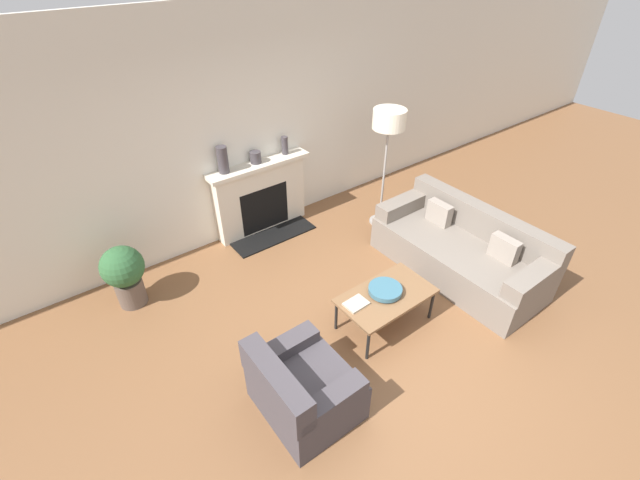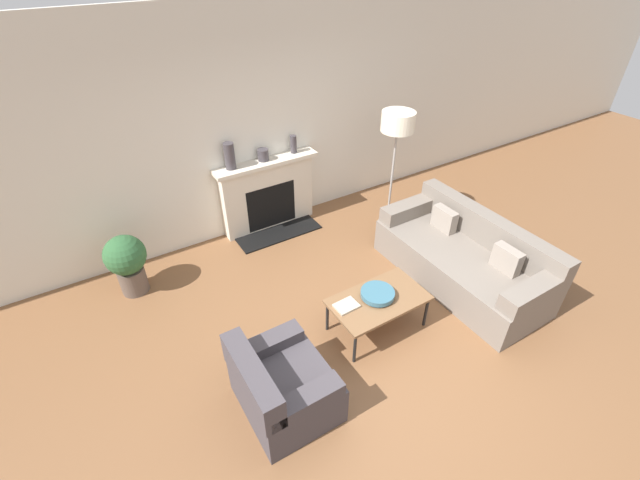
# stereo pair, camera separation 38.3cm
# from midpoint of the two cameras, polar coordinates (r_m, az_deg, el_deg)

# --- Properties ---
(ground_plane) EXTENTS (18.00, 18.00, 0.00)m
(ground_plane) POSITION_cam_midpoint_polar(r_m,az_deg,el_deg) (4.51, 10.80, -14.90)
(ground_plane) COLOR brown
(wall_back) EXTENTS (18.00, 0.06, 2.90)m
(wall_back) POSITION_cam_midpoint_polar(r_m,az_deg,el_deg) (5.60, -7.15, 14.83)
(wall_back) COLOR silver
(wall_back) RESTS_ON ground_plane
(fireplace) EXTENTS (1.42, 0.59, 1.01)m
(fireplace) POSITION_cam_midpoint_polar(r_m,az_deg,el_deg) (5.93, -5.08, 5.96)
(fireplace) COLOR beige
(fireplace) RESTS_ON ground_plane
(couch) EXTENTS (0.93, 2.06, 0.79)m
(couch) POSITION_cam_midpoint_polar(r_m,az_deg,el_deg) (5.40, 20.57, -2.42)
(couch) COLOR slate
(couch) RESTS_ON ground_plane
(armchair_near) EXTENTS (0.75, 0.84, 0.73)m
(armchair_near) POSITION_cam_midpoint_polar(r_m,az_deg,el_deg) (3.87, -2.18, -19.02)
(armchair_near) COLOR #423D42
(armchair_near) RESTS_ON ground_plane
(coffee_table) EXTENTS (1.00, 0.57, 0.41)m
(coffee_table) POSITION_cam_midpoint_polar(r_m,az_deg,el_deg) (4.47, 10.26, -8.09)
(coffee_table) COLOR brown
(coffee_table) RESTS_ON ground_plane
(bowl) EXTENTS (0.35, 0.35, 0.07)m
(bowl) POSITION_cam_midpoint_polar(r_m,az_deg,el_deg) (4.44, 10.17, -7.13)
(bowl) COLOR #38667A
(bowl) RESTS_ON coffee_table
(book) EXTENTS (0.24, 0.18, 0.02)m
(book) POSITION_cam_midpoint_polar(r_m,az_deg,el_deg) (4.31, 6.11, -8.81)
(book) COLOR #B2A893
(book) RESTS_ON coffee_table
(floor_lamp) EXTENTS (0.42, 0.42, 1.66)m
(floor_lamp) POSITION_cam_midpoint_polar(r_m,az_deg,el_deg) (5.61, 12.25, 14.16)
(floor_lamp) COLOR gray
(floor_lamp) RESTS_ON ground_plane
(mantel_vase_left) EXTENTS (0.13, 0.13, 0.34)m
(mantel_vase_left) POSITION_cam_midpoint_polar(r_m,az_deg,el_deg) (5.46, -9.98, 10.93)
(mantel_vase_left) COLOR #3D383D
(mantel_vase_left) RESTS_ON fireplace
(mantel_vase_center_left) EXTENTS (0.14, 0.14, 0.15)m
(mantel_vase_center_left) POSITION_cam_midpoint_polar(r_m,az_deg,el_deg) (5.66, -5.64, 11.20)
(mantel_vase_center_left) COLOR #3D383D
(mantel_vase_center_left) RESTS_ON fireplace
(mantel_vase_center_right) EXTENTS (0.09, 0.09, 0.24)m
(mantel_vase_center_right) POSITION_cam_midpoint_polar(r_m,az_deg,el_deg) (5.83, -1.64, 12.62)
(mantel_vase_center_right) COLOR #3D383D
(mantel_vase_center_right) RESTS_ON fireplace
(potted_plant) EXTENTS (0.46, 0.46, 0.75)m
(potted_plant) POSITION_cam_midpoint_polar(r_m,az_deg,el_deg) (5.19, -22.46, -2.67)
(potted_plant) COLOR brown
(potted_plant) RESTS_ON ground_plane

